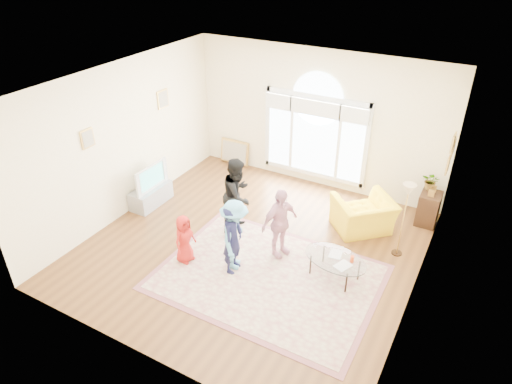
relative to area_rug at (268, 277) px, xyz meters
The scene contains 18 objects.
ground 0.94m from the area_rug, 136.97° to the left, with size 6.00×6.00×0.00m, color #533319.
room_shell 3.87m from the area_rug, 101.02° to the left, with size 6.00×6.00×6.00m.
area_rug is the anchor object (origin of this frame).
rug_border 0.00m from the area_rug, ahead, with size 3.80×2.80×0.01m, color #8C5056.
tv_console 3.57m from the area_rug, 164.70° to the left, with size 0.45×1.00×0.42m, color #95979D.
television 3.62m from the area_rug, 164.66° to the left, with size 0.16×0.98×0.56m.
coffee_table 1.23m from the area_rug, 29.43° to the left, with size 1.27×0.95×0.54m.
armchair 2.47m from the area_rug, 66.23° to the left, with size 1.10×0.97×0.72m, color yellow.
side_cabinet 3.79m from the area_rug, 56.30° to the left, with size 0.40×0.50×0.70m, color black.
floor_lamp 2.86m from the area_rug, 44.59° to the left, with size 0.26×0.26×1.51m.
plant_pedestal 3.90m from the area_rug, 58.76° to the left, with size 0.20×0.20×0.70m, color white.
potted_plant 3.98m from the area_rug, 58.76° to the left, with size 0.34×0.30×0.38m, color #33722D.
leaning_picture 4.53m from the area_rug, 128.67° to the left, with size 0.80×0.05×0.62m, color tan.
child_red 1.65m from the area_rug, 168.47° to the right, with size 0.47×0.30×0.95m, color red.
child_navy 0.93m from the area_rug, behind, with size 0.48×0.31×1.31m, color #17193E.
child_black 1.81m from the area_rug, 139.66° to the left, with size 0.76×0.59×1.57m, color black.
child_pink 0.99m from the area_rug, 100.66° to the left, with size 0.81×0.34×1.39m, color pink.
child_blue 0.96m from the area_rug, behind, with size 0.88×0.51×1.36m, color #569FC3.
Camera 1 is at (3.52, -6.18, 5.40)m, focal length 32.00 mm.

